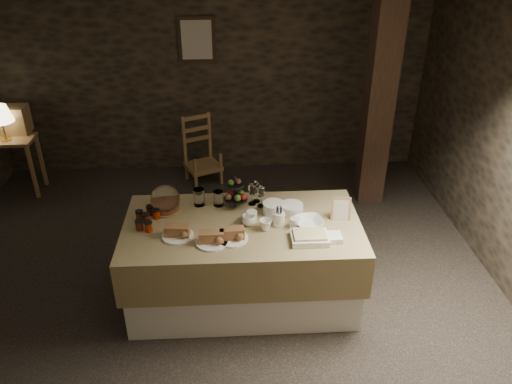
{
  "coord_description": "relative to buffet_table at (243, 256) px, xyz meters",
  "views": [
    {
      "loc": [
        0.23,
        -3.79,
        3.13
      ],
      "look_at": [
        0.45,
        0.2,
        0.87
      ],
      "focal_mm": 35.0,
      "sensor_mm": 36.0,
      "label": 1
    }
  ],
  "objects": [
    {
      "name": "chair",
      "position": [
        -0.45,
        2.34,
        -0.07
      ],
      "size": [
        0.54,
        0.53,
        0.68
      ],
      "rotation": [
        0.0,
        0.0,
        0.43
      ],
      "color": "brown",
      "rests_on": "ground_plane"
    },
    {
      "name": "table_lamp",
      "position": [
        -2.76,
        2.09,
        0.59
      ],
      "size": [
        0.29,
        0.29,
        0.43
      ],
      "color": "gold",
      "rests_on": "console_table"
    },
    {
      "name": "storage_jar_a",
      "position": [
        -0.38,
        0.33,
        0.42
      ],
      "size": [
        0.1,
        0.1,
        0.16
      ],
      "primitive_type": "cylinder",
      "color": "white",
      "rests_on": "buffet_table"
    },
    {
      "name": "square_dish",
      "position": [
        0.73,
        -0.28,
        0.36
      ],
      "size": [
        0.14,
        0.14,
        0.04
      ],
      "primitive_type": "cube",
      "color": "white",
      "rests_on": "buffet_table"
    },
    {
      "name": "bread_platter_center",
      "position": [
        -0.25,
        -0.27,
        0.38
      ],
      "size": [
        0.26,
        0.26,
        0.11
      ],
      "color": "white",
      "rests_on": "buffet_table"
    },
    {
      "name": "tart_dish",
      "position": [
        0.54,
        -0.28,
        0.37
      ],
      "size": [
        0.3,
        0.22,
        0.07
      ],
      "color": "white",
      "rests_on": "buffet_table"
    },
    {
      "name": "mug_c",
      "position": [
        0.08,
        0.04,
        0.39
      ],
      "size": [
        0.09,
        0.09,
        0.09
      ],
      "primitive_type": "cylinder",
      "color": "white",
      "rests_on": "buffet_table"
    },
    {
      "name": "bread_platter_right",
      "position": [
        -0.09,
        -0.22,
        0.38
      ],
      "size": [
        0.26,
        0.26,
        0.11
      ],
      "color": "white",
      "rests_on": "buffet_table"
    },
    {
      "name": "mug_d",
      "position": [
        0.44,
        -0.08,
        0.39
      ],
      "size": [
        0.08,
        0.08,
        0.09
      ],
      "primitive_type": "cylinder",
      "color": "white",
      "rests_on": "buffet_table"
    },
    {
      "name": "framed_picture",
      "position": [
        -0.46,
        2.69,
        1.29
      ],
      "size": [
        0.45,
        0.04,
        0.55
      ],
      "color": "black",
      "rests_on": "room_shell"
    },
    {
      "name": "plate_stack_b",
      "position": [
        0.44,
        0.15,
        0.38
      ],
      "size": [
        0.2,
        0.2,
        0.08
      ],
      "primitive_type": "cylinder",
      "color": "white",
      "rests_on": "buffet_table"
    },
    {
      "name": "timber_column",
      "position": [
        1.6,
        1.75,
        0.84
      ],
      "size": [
        0.3,
        0.3,
        2.6
      ],
      "primitive_type": "cube",
      "color": "black",
      "rests_on": "ground_plane"
    },
    {
      "name": "cutlery_holder",
      "position": [
        0.31,
        -0.04,
        0.4
      ],
      "size": [
        0.1,
        0.1,
        0.12
      ],
      "primitive_type": "cylinder",
      "color": "white",
      "rests_on": "buffet_table"
    },
    {
      "name": "jam_jars",
      "position": [
        -0.81,
        0.06,
        0.38
      ],
      "size": [
        0.2,
        0.32,
        0.07
      ],
      "color": "#531910",
      "rests_on": "buffet_table"
    },
    {
      "name": "ground_plane",
      "position": [
        -0.31,
        0.22,
        -0.46
      ],
      "size": [
        5.5,
        5.0,
        0.01
      ],
      "primitive_type": "cube",
      "color": "black",
      "rests_on": "ground"
    },
    {
      "name": "bowl",
      "position": [
        0.56,
        -0.06,
        0.37
      ],
      "size": [
        0.27,
        0.27,
        0.06
      ],
      "primitive_type": "imported",
      "rotation": [
        0.0,
        0.0,
        0.17
      ],
      "color": "white",
      "rests_on": "buffet_table"
    },
    {
      "name": "storage_jar_b",
      "position": [
        -0.2,
        0.32,
        0.41
      ],
      "size": [
        0.09,
        0.09,
        0.14
      ],
      "primitive_type": "cylinder",
      "color": "white",
      "rests_on": "buffet_table"
    },
    {
      "name": "cup_a",
      "position": [
        0.06,
        -0.02,
        0.39
      ],
      "size": [
        0.14,
        0.14,
        0.09
      ],
      "primitive_type": "imported",
      "rotation": [
        0.0,
        0.0,
        0.29
      ],
      "color": "white",
      "rests_on": "buffet_table"
    },
    {
      "name": "plate_stack_a",
      "position": [
        0.28,
        0.16,
        0.39
      ],
      "size": [
        0.19,
        0.19,
        0.1
      ],
      "primitive_type": "cylinder",
      "color": "white",
      "rests_on": "buffet_table"
    },
    {
      "name": "room_shell",
      "position": [
        -0.31,
        0.22,
        1.1
      ],
      "size": [
        5.52,
        5.02,
        2.6
      ],
      "color": "black",
      "rests_on": "ground"
    },
    {
      "name": "fruit_stand",
      "position": [
        -0.05,
        0.28,
        0.46
      ],
      "size": [
        0.22,
        0.22,
        0.31
      ],
      "rotation": [
        0.0,
        0.0,
        -0.13
      ],
      "color": "black",
      "rests_on": "buffet_table"
    },
    {
      "name": "console_table",
      "position": [
        -2.81,
        2.14,
        0.14
      ],
      "size": [
        0.68,
        0.39,
        0.73
      ],
      "color": "brown",
      "rests_on": "ground_plane"
    },
    {
      "name": "wine_rack",
      "position": [
        -2.76,
        2.32,
        0.44
      ],
      "size": [
        0.42,
        0.26,
        0.34
      ],
      "primitive_type": "cube",
      "color": "brown",
      "rests_on": "console_table"
    },
    {
      "name": "bread_platter_left",
      "position": [
        -0.53,
        -0.16,
        0.38
      ],
      "size": [
        0.26,
        0.26,
        0.11
      ],
      "color": "white",
      "rests_on": "buffet_table"
    },
    {
      "name": "buffet_table",
      "position": [
        0.0,
        0.0,
        0.0
      ],
      "size": [
        2.03,
        1.08,
        0.8
      ],
      "color": "silver",
      "rests_on": "ground_plane"
    },
    {
      "name": "menu_frame",
      "position": [
        0.85,
        0.03,
        0.43
      ],
      "size": [
        0.18,
        0.08,
        0.22
      ],
      "primitive_type": "cube",
      "rotation": [
        -0.24,
        0.0,
        -0.09
      ],
      "color": "brown",
      "rests_on": "buffet_table"
    },
    {
      "name": "cup_b",
      "position": [
        0.19,
        -0.1,
        0.39
      ],
      "size": [
        0.11,
        0.11,
        0.1
      ],
      "primitive_type": "imported",
      "rotation": [
        0.0,
        0.0,
        -0.1
      ],
      "color": "white",
      "rests_on": "buffet_table"
    },
    {
      "name": "cake_dome",
      "position": [
        -0.67,
        0.25,
        0.45
      ],
      "size": [
        0.26,
        0.26,
        0.26
      ],
      "color": "brown",
      "rests_on": "buffet_table"
    }
  ]
}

